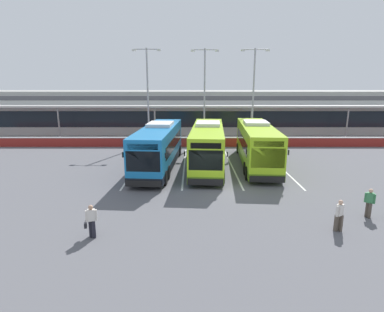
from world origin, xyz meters
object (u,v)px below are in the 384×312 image
at_px(lamp_post_east, 252,90).
at_px(pedestrian_child, 338,214).
at_px(coach_bus_centre, 255,145).
at_px(coach_bus_left_centre, 206,146).
at_px(lamp_post_west, 146,90).
at_px(pedestrian_in_dark_coat, 368,202).
at_px(lamp_post_centre, 203,90).
at_px(coach_bus_leftmost, 158,147).
at_px(pedestrian_with_handbag, 90,221).

bearing_deg(lamp_post_east, pedestrian_child, -89.98).
relative_size(coach_bus_centre, lamp_post_east, 1.12).
distance_m(coach_bus_left_centre, coach_bus_centre, 4.40).
relative_size(lamp_post_west, lamp_post_east, 1.00).
xyz_separation_m(pedestrian_in_dark_coat, lamp_post_centre, (-8.10, 21.51, 5.42)).
relative_size(pedestrian_child, lamp_post_centre, 0.15).
height_order(coach_bus_leftmost, pedestrian_in_dark_coat, coach_bus_leftmost).
bearing_deg(coach_bus_left_centre, lamp_post_west, 121.95).
bearing_deg(pedestrian_with_handbag, pedestrian_child, 3.00).
xyz_separation_m(coach_bus_centre, pedestrian_with_handbag, (-10.43, -13.39, -0.93)).
relative_size(coach_bus_leftmost, pedestrian_in_dark_coat, 7.59).
height_order(coach_bus_left_centre, pedestrian_child, coach_bus_left_centre).
relative_size(pedestrian_in_dark_coat, pedestrian_child, 1.00).
height_order(coach_bus_centre, lamp_post_west, lamp_post_west).
xyz_separation_m(coach_bus_centre, lamp_post_centre, (-4.23, 10.36, 4.50)).
bearing_deg(coach_bus_leftmost, pedestrian_with_handbag, -98.69).
relative_size(coach_bus_left_centre, coach_bus_centre, 1.00).
xyz_separation_m(pedestrian_with_handbag, lamp_post_centre, (6.20, 23.75, 5.43)).
bearing_deg(coach_bus_left_centre, lamp_post_centre, 89.32).
relative_size(coach_bus_left_centre, lamp_post_west, 1.12).
bearing_deg(coach_bus_centre, lamp_post_west, 137.94).
bearing_deg(coach_bus_leftmost, pedestrian_child, -49.68).
bearing_deg(pedestrian_in_dark_coat, coach_bus_left_centre, 128.00).
distance_m(coach_bus_leftmost, coach_bus_centre, 8.58).
bearing_deg(pedestrian_child, coach_bus_centre, 96.67).
xyz_separation_m(pedestrian_child, lamp_post_west, (-12.34, 22.55, 5.42)).
relative_size(coach_bus_left_centre, pedestrian_in_dark_coat, 7.59).
height_order(pedestrian_in_dark_coat, lamp_post_west, lamp_post_west).
relative_size(pedestrian_in_dark_coat, lamp_post_east, 0.15).
bearing_deg(coach_bus_left_centre, pedestrian_child, -64.29).
xyz_separation_m(pedestrian_in_dark_coat, lamp_post_west, (-14.72, 20.94, 5.42)).
bearing_deg(coach_bus_leftmost, pedestrian_in_dark_coat, -39.41).
relative_size(coach_bus_leftmost, coach_bus_centre, 1.00).
distance_m(coach_bus_centre, lamp_post_centre, 12.06).
bearing_deg(coach_bus_left_centre, pedestrian_with_handbag, -115.44).
relative_size(coach_bus_left_centre, lamp_post_centre, 1.12).
xyz_separation_m(pedestrian_child, lamp_post_centre, (-5.72, 23.13, 5.42)).
height_order(coach_bus_leftmost, lamp_post_centre, lamp_post_centre).
height_order(coach_bus_left_centre, lamp_post_west, lamp_post_west).
relative_size(coach_bus_leftmost, pedestrian_child, 7.59).
bearing_deg(pedestrian_child, lamp_post_centre, 103.89).
bearing_deg(coach_bus_leftmost, coach_bus_centre, 6.42).
bearing_deg(lamp_post_centre, pedestrian_child, -76.11).
distance_m(pedestrian_in_dark_coat, pedestrian_child, 2.88).
height_order(coach_bus_centre, pedestrian_in_dark_coat, coach_bus_centre).
xyz_separation_m(coach_bus_centre, pedestrian_in_dark_coat, (3.87, -11.15, -0.91)).
bearing_deg(coach_bus_centre, pedestrian_in_dark_coat, -70.85).
xyz_separation_m(coach_bus_leftmost, lamp_post_centre, (4.30, 11.32, 4.50)).
bearing_deg(pedestrian_in_dark_coat, lamp_post_centre, 110.63).
bearing_deg(coach_bus_centre, coach_bus_left_centre, -171.89).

